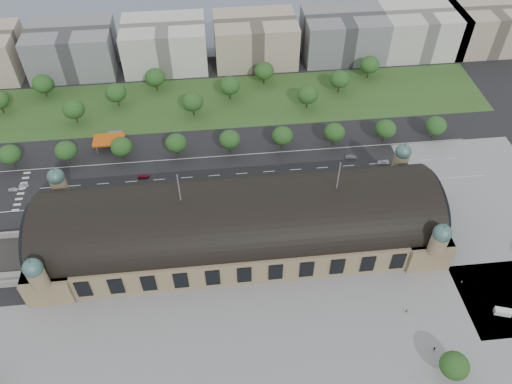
{
  "coord_description": "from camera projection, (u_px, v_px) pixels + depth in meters",
  "views": [
    {
      "loc": [
        -6.73,
        -121.22,
        150.46
      ],
      "look_at": [
        7.56,
        12.33,
        14.0
      ],
      "focal_mm": 35.0,
      "sensor_mm": 36.0,
      "label": 1
    }
  ],
  "objects": [
    {
      "name": "office_3",
      "position": [
        165.0,
        45.0,
        274.26
      ],
      "size": [
        45.0,
        32.0,
        24.0
      ],
      "primitive_type": "cube",
      "color": "silver",
      "rests_on": "ground"
    },
    {
      "name": "bus_east",
      "position": [
        278.0,
        186.0,
        211.28
      ],
      "size": [
        12.38,
        2.95,
        3.44
      ],
      "primitive_type": "imported",
      "rotation": [
        0.0,
        0.0,
        1.58
      ],
      "color": "silver",
      "rests_on": "ground"
    },
    {
      "name": "petrol_station",
      "position": [
        113.0,
        138.0,
        231.7
      ],
      "size": [
        14.0,
        13.0,
        5.05
      ],
      "color": "#C8500B",
      "rests_on": "ground"
    },
    {
      "name": "parked_car_0",
      "position": [
        84.0,
        213.0,
        201.85
      ],
      "size": [
        4.18,
        3.39,
        1.34
      ],
      "primitive_type": "imported",
      "rotation": [
        0.0,
        0.0,
        -1.0
      ],
      "color": "black",
      "rests_on": "ground"
    },
    {
      "name": "parked_car_5",
      "position": [
        178.0,
        205.0,
        204.58
      ],
      "size": [
        6.48,
        5.13,
        1.64
      ],
      "primitive_type": "imported",
      "rotation": [
        0.0,
        0.0,
        -1.09
      ],
      "color": "gray",
      "rests_on": "ground"
    },
    {
      "name": "tree_belt_4",
      "position": [
        116.0,
        92.0,
        248.78
      ],
      "size": [
        10.4,
        10.4,
        12.48
      ],
      "color": "#2D2116",
      "rests_on": "ground"
    },
    {
      "name": "tree_row_1",
      "position": [
        10.0,
        154.0,
        216.8
      ],
      "size": [
        9.6,
        9.6,
        11.52
      ],
      "color": "#2D2116",
      "rests_on": "ground"
    },
    {
      "name": "traffic_car_1",
      "position": [
        24.0,
        186.0,
        212.87
      ],
      "size": [
        4.16,
        1.9,
        1.32
      ],
      "primitive_type": "imported",
      "rotation": [
        0.0,
        0.0,
        1.7
      ],
      "color": "gray",
      "rests_on": "ground"
    },
    {
      "name": "parked_car_3",
      "position": [
        135.0,
        209.0,
        203.37
      ],
      "size": [
        4.22,
        3.43,
        1.35
      ],
      "primitive_type": "imported",
      "rotation": [
        0.0,
        0.0,
        -1.02
      ],
      "color": "#4F5155",
      "rests_on": "ground"
    },
    {
      "name": "tree_row_4",
      "position": [
        176.0,
        143.0,
        222.17
      ],
      "size": [
        9.6,
        9.6,
        11.52
      ],
      "color": "#2D2116",
      "rests_on": "ground"
    },
    {
      "name": "parked_car_1",
      "position": [
        38.0,
        216.0,
        200.66
      ],
      "size": [
        5.12,
        4.78,
        1.34
      ],
      "primitive_type": "imported",
      "rotation": [
        0.0,
        0.0,
        -0.88
      ],
      "color": "maroon",
      "rests_on": "ground"
    },
    {
      "name": "traffic_car_0",
      "position": [
        13.0,
        189.0,
        211.23
      ],
      "size": [
        4.17,
        1.91,
        1.39
      ],
      "primitive_type": "imported",
      "rotation": [
        0.0,
        0.0,
        -1.64
      ],
      "color": "silver",
      "rests_on": "ground"
    },
    {
      "name": "pedestrian_4",
      "position": [
        434.0,
        349.0,
        160.08
      ],
      "size": [
        1.29,
        1.02,
        1.83
      ],
      "primitive_type": "imported",
      "rotation": [
        0.0,
        0.0,
        3.65
      ],
      "color": "gray",
      "rests_on": "ground"
    },
    {
      "name": "office_4",
      "position": [
        255.0,
        40.0,
        277.99
      ],
      "size": [
        45.0,
        32.0,
        24.0
      ],
      "primitive_type": "cube",
      "color": "tan",
      "rests_on": "ground"
    },
    {
      "name": "tree_row_3",
      "position": [
        121.0,
        147.0,
        220.38
      ],
      "size": [
        9.6,
        9.6,
        11.52
      ],
      "color": "#2D2116",
      "rests_on": "ground"
    },
    {
      "name": "tree_belt_5",
      "position": [
        155.0,
        77.0,
        258.57
      ],
      "size": [
        10.4,
        10.4,
        12.48
      ],
      "color": "#2D2116",
      "rests_on": "ground"
    },
    {
      "name": "tree_row_8",
      "position": [
        386.0,
        129.0,
        229.33
      ],
      "size": [
        9.6,
        9.6,
        11.52
      ],
      "color": "#2D2116",
      "rests_on": "ground"
    },
    {
      "name": "tree_belt_9",
      "position": [
        308.0,
        95.0,
        247.5
      ],
      "size": [
        10.4,
        10.4,
        12.48
      ],
      "color": "#2D2116",
      "rests_on": "ground"
    },
    {
      "name": "pedestrian_1",
      "position": [
        407.0,
        311.0,
        169.93
      ],
      "size": [
        0.55,
        0.74,
        1.86
      ],
      "primitive_type": "imported",
      "rotation": [
        0.0,
        0.0,
        1.42
      ],
      "color": "gray",
      "rests_on": "ground"
    },
    {
      "name": "office_6",
      "position": [
        420.0,
        31.0,
        285.08
      ],
      "size": [
        45.0,
        32.0,
        24.0
      ],
      "primitive_type": "cube",
      "color": "silver",
      "rests_on": "ground"
    },
    {
      "name": "parked_car_6",
      "position": [
        183.0,
        198.0,
        207.58
      ],
      "size": [
        5.45,
        3.93,
        1.47
      ],
      "primitive_type": "imported",
      "rotation": [
        0.0,
        0.0,
        -1.15
      ],
      "color": "black",
      "rests_on": "ground"
    },
    {
      "name": "van_east",
      "position": [
        502.0,
        312.0,
        169.39
      ],
      "size": [
        5.88,
        3.77,
        2.37
      ],
      "rotation": [
        0.0,
        0.0,
        -0.31
      ],
      "color": "silver",
      "rests_on": "ground"
    },
    {
      "name": "tree_belt_10",
      "position": [
        340.0,
        79.0,
        257.29
      ],
      "size": [
        10.4,
        10.4,
        12.48
      ],
      "color": "#2D2116",
      "rests_on": "ground"
    },
    {
      "name": "traffic_car_4",
      "position": [
        222.0,
        181.0,
        214.98
      ],
      "size": [
        4.17,
        1.83,
        1.4
      ],
      "primitive_type": "imported",
      "rotation": [
        0.0,
        0.0,
        -1.53
      ],
      "color": "#181741",
      "rests_on": "ground"
    },
    {
      "name": "grass_belt",
      "position": [
        196.0,
        103.0,
        256.03
      ],
      "size": [
        300.0,
        45.0,
        0.1
      ],
      "primitive_type": "cube",
      "color": "#315321",
      "rests_on": "ground"
    },
    {
      "name": "tree_row_2",
      "position": [
        66.0,
        151.0,
        218.59
      ],
      "size": [
        9.6,
        9.6,
        11.52
      ],
      "color": "#2D2116",
      "rests_on": "ground"
    },
    {
      "name": "plaza_east",
      "position": [
        495.0,
        220.0,
        199.97
      ],
      "size": [
        56.0,
        100.0,
        0.12
      ],
      "primitive_type": "cube",
      "color": "gray",
      "rests_on": "ground"
    },
    {
      "name": "tree_row_6",
      "position": [
        283.0,
        136.0,
        225.75
      ],
      "size": [
        9.6,
        9.6,
        11.52
      ],
      "color": "#2D2116",
      "rests_on": "ground"
    },
    {
      "name": "traffic_car_5",
      "position": [
        351.0,
        157.0,
        225.6
      ],
      "size": [
        5.0,
        2.27,
        1.59
      ],
      "primitive_type": "imported",
      "rotation": [
        0.0,
        0.0,
        1.45
      ],
      "color": "#53565A",
      "rests_on": "ground"
    },
    {
      "name": "office_7",
      "position": [
        487.0,
        27.0,
        288.07
      ],
      "size": [
        45.0,
        32.0,
        24.0
      ],
      "primitive_type": "cube",
      "color": "tan",
      "rests_on": "ground"
    },
    {
      "name": "traffic_car_6",
      "position": [
        383.0,
        162.0,
        223.21
      ],
      "size": [
        5.46,
        2.59,
        1.51
      ],
      "primitive_type": "imported",
      "rotation": [
        0.0,
        0.0,
        -1.55
      ],
      "color": "silver",
      "rests_on": "ground"
    },
    {
      "name": "office_5",
      "position": [
        343.0,
        35.0,
        281.72
      ],
      "size": [
        45.0,
        32.0,
        24.0
      ],
      "primitive_type": "cube",
      "color": "gray",
      "rests_on": "ground"
    },
    {
      "name": "tree_belt_3",
      "position": [
        74.0,
        109.0,
        239.0
      ],
      "size": [
        10.4,
        10.4,
        12.48
      ],
      "color": "#2D2116",
      "rests_on": "ground"
    },
    {
      "name": "tree_row_9",
      "position": [
        436.0,
        125.0,
        231.13
      ],
      "size": [
        9.6,
        9.6,
        11.52
      ],
      "color": "#2D2116",
      "rests_on": "ground"
    },
    {
      "name": "traffic_car_2",
      "position": [
        62.0,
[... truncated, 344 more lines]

